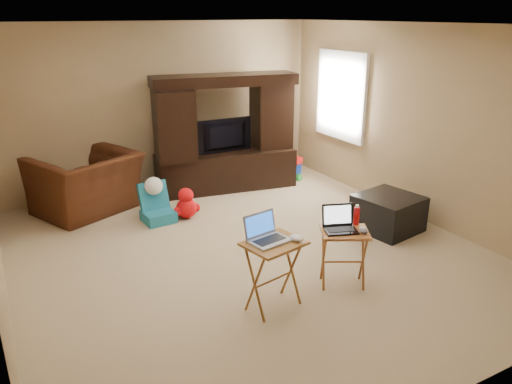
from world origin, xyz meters
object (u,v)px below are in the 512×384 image
plush_toy (186,203)px  recliner (86,184)px  push_toy (285,168)px  laptop_right (341,220)px  water_bottle (356,216)px  laptop_left (270,229)px  ottoman (388,213)px  entertainment_center (225,134)px  tray_table_right (343,258)px  child_rocker (158,203)px  television (227,137)px  mouse_left (296,238)px  tray_table_left (274,275)px  mouse_right (364,231)px

plush_toy → recliner: bearing=141.7°
recliner → push_toy: bearing=153.4°
laptop_right → push_toy: bearing=87.4°
water_bottle → laptop_left: bearing=-176.4°
ottoman → laptop_left: bearing=-160.0°
entertainment_center → recliner: bearing=-172.2°
recliner → tray_table_right: 3.77m
child_rocker → laptop_left: bearing=-88.6°
child_rocker → tray_table_right: bearing=-70.5°
television → tray_table_right: bearing=85.8°
plush_toy → mouse_left: bearing=-87.6°
water_bottle → tray_table_left: bearing=-174.6°
push_toy → mouse_right: size_ratio=4.60×
recliner → tray_table_left: 3.46m
plush_toy → laptop_left: 2.47m
push_toy → ottoman: (0.08, -2.33, 0.02)m
recliner → plush_toy: recliner is taller
tray_table_right → child_rocker: bearing=142.8°
child_rocker → laptop_right: bearing=-71.1°
child_rocker → laptop_left: (0.26, -2.45, 0.53)m
entertainment_center → mouse_left: (-0.88, -3.32, -0.18)m
plush_toy → mouse_left: mouse_left is taller
entertainment_center → water_bottle: (-0.05, -3.15, -0.19)m
entertainment_center → water_bottle: 3.16m
tray_table_right → mouse_right: size_ratio=4.92×
plush_toy → water_bottle: bearing=-68.1°
recliner → mouse_left: 3.60m
recliner → plush_toy: bearing=117.6°
entertainment_center → child_rocker: entertainment_center is taller
laptop_left → push_toy: bearing=45.3°
child_rocker → tray_table_left: (0.29, -2.48, 0.08)m
push_toy → laptop_right: bearing=-132.9°
laptop_left → television: bearing=60.4°
entertainment_center → laptop_right: size_ratio=6.90×
mouse_right → water_bottle: 0.22m
push_toy → child_rocker: bearing=175.9°
television → plush_toy: television is taller
recliner → laptop_left: (1.00, -3.27, 0.38)m
child_rocker → ottoman: 2.97m
mouse_right → water_bottle: water_bottle is taller
tray_table_right → tray_table_left: bearing=-150.4°
child_rocker → tray_table_right: size_ratio=0.87×
water_bottle → television: bearing=89.1°
television → recliner: television is taller
entertainment_center → recliner: (-2.10, 0.05, -0.47)m
ottoman → water_bottle: water_bottle is taller
mouse_right → tray_table_left: bearing=173.7°
plush_toy → mouse_right: 2.71m
television → push_toy: size_ratio=1.61×
television → plush_toy: bearing=38.5°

